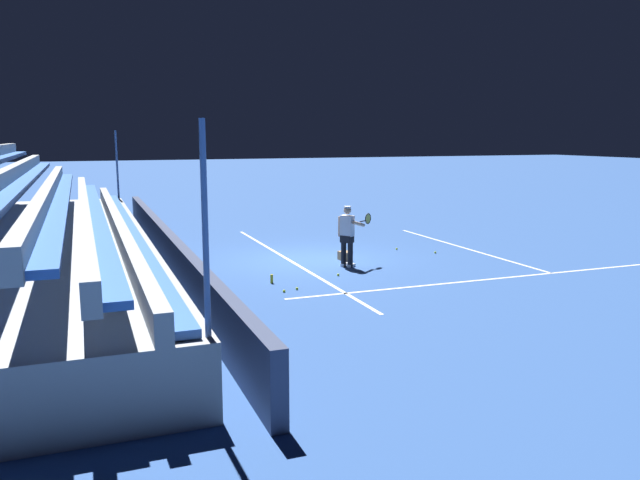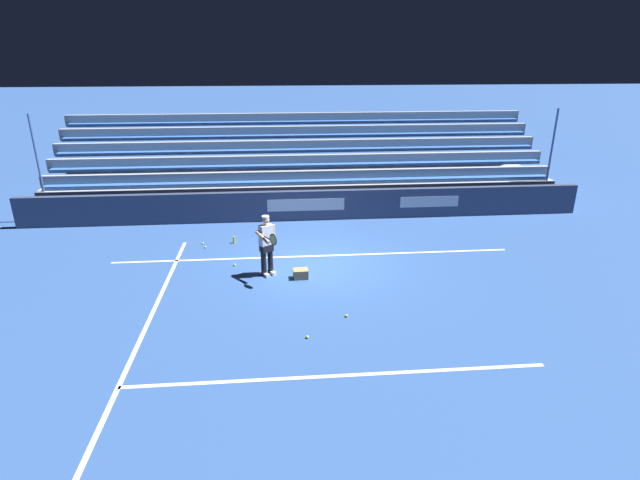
{
  "view_description": "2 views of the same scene",
  "coord_description": "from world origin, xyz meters",
  "px_view_note": "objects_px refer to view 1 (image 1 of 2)",
  "views": [
    {
      "loc": [
        17.11,
        -6.13,
        3.64
      ],
      "look_at": [
        1.04,
        0.04,
        0.75
      ],
      "focal_mm": 35.0,
      "sensor_mm": 36.0,
      "label": 1
    },
    {
      "loc": [
        1.05,
        13.46,
        5.84
      ],
      "look_at": [
        -0.08,
        0.55,
        0.92
      ],
      "focal_mm": 28.0,
      "sensor_mm": 36.0,
      "label": 2
    }
  ],
  "objects_px": {
    "tennis_player": "(348,235)",
    "water_bottle": "(272,279)",
    "ball_box_cardboard": "(345,256)",
    "tennis_ball_toward_net": "(284,291)",
    "tennis_ball_far_left": "(338,275)",
    "tennis_ball_midcourt": "(297,289)",
    "tennis_ball_near_player": "(397,249)",
    "tennis_ball_far_right": "(435,252)"
  },
  "relations": [
    {
      "from": "tennis_player",
      "to": "water_bottle",
      "type": "xyz_separation_m",
      "value": [
        1.12,
        -2.55,
        -0.78
      ]
    },
    {
      "from": "ball_box_cardboard",
      "to": "tennis_ball_toward_net",
      "type": "distance_m",
      "value": 4.15
    },
    {
      "from": "tennis_ball_far_left",
      "to": "tennis_ball_midcourt",
      "type": "xyz_separation_m",
      "value": [
        1.03,
        -1.5,
        0.0
      ]
    },
    {
      "from": "ball_box_cardboard",
      "to": "tennis_player",
      "type": "bearing_deg",
      "value": -18.63
    },
    {
      "from": "tennis_ball_far_left",
      "to": "tennis_ball_near_player",
      "type": "bearing_deg",
      "value": 131.21
    },
    {
      "from": "tennis_ball_toward_net",
      "to": "water_bottle",
      "type": "height_order",
      "value": "water_bottle"
    },
    {
      "from": "tennis_player",
      "to": "tennis_ball_near_player",
      "type": "distance_m",
      "value": 3.26
    },
    {
      "from": "ball_box_cardboard",
      "to": "tennis_ball_far_right",
      "type": "height_order",
      "value": "ball_box_cardboard"
    },
    {
      "from": "tennis_ball_toward_net",
      "to": "tennis_ball_midcourt",
      "type": "bearing_deg",
      "value": 109.01
    },
    {
      "from": "tennis_ball_toward_net",
      "to": "tennis_ball_far_left",
      "type": "relative_size",
      "value": 1.0
    },
    {
      "from": "ball_box_cardboard",
      "to": "tennis_ball_far_left",
      "type": "distance_m",
      "value": 2.12
    },
    {
      "from": "tennis_player",
      "to": "ball_box_cardboard",
      "type": "bearing_deg",
      "value": 161.37
    },
    {
      "from": "tennis_player",
      "to": "tennis_ball_far_left",
      "type": "bearing_deg",
      "value": -35.52
    },
    {
      "from": "tennis_ball_toward_net",
      "to": "water_bottle",
      "type": "xyz_separation_m",
      "value": [
        -1.0,
        -0.0,
        0.08
      ]
    },
    {
      "from": "ball_box_cardboard",
      "to": "tennis_ball_midcourt",
      "type": "distance_m",
      "value": 3.82
    },
    {
      "from": "ball_box_cardboard",
      "to": "tennis_ball_toward_net",
      "type": "relative_size",
      "value": 6.06
    },
    {
      "from": "tennis_ball_midcourt",
      "to": "water_bottle",
      "type": "xyz_separation_m",
      "value": [
        -0.88,
        -0.36,
        0.08
      ]
    },
    {
      "from": "tennis_ball_near_player",
      "to": "tennis_ball_midcourt",
      "type": "distance_m",
      "value": 6.09
    },
    {
      "from": "tennis_ball_near_player",
      "to": "ball_box_cardboard",
      "type": "bearing_deg",
      "value": -66.79
    },
    {
      "from": "tennis_ball_toward_net",
      "to": "tennis_ball_midcourt",
      "type": "relative_size",
      "value": 1.0
    },
    {
      "from": "tennis_ball_near_player",
      "to": "tennis_ball_midcourt",
      "type": "bearing_deg",
      "value": -50.8
    },
    {
      "from": "tennis_ball_toward_net",
      "to": "tennis_ball_midcourt",
      "type": "xyz_separation_m",
      "value": [
        -0.12,
        0.36,
        0.0
      ]
    },
    {
      "from": "tennis_ball_far_left",
      "to": "tennis_player",
      "type": "bearing_deg",
      "value": 144.48
    },
    {
      "from": "tennis_ball_near_player",
      "to": "water_bottle",
      "type": "relative_size",
      "value": 0.3
    },
    {
      "from": "tennis_ball_toward_net",
      "to": "tennis_ball_far_right",
      "type": "relative_size",
      "value": 1.0
    },
    {
      "from": "tennis_ball_toward_net",
      "to": "ball_box_cardboard",
      "type": "bearing_deg",
      "value": 136.64
    },
    {
      "from": "tennis_ball_far_left",
      "to": "water_bottle",
      "type": "relative_size",
      "value": 0.3
    },
    {
      "from": "tennis_ball_far_right",
      "to": "tennis_player",
      "type": "bearing_deg",
      "value": -75.35
    },
    {
      "from": "tennis_ball_far_right",
      "to": "water_bottle",
      "type": "xyz_separation_m",
      "value": [
        2.0,
        -5.93,
        0.08
      ]
    },
    {
      "from": "water_bottle",
      "to": "tennis_player",
      "type": "bearing_deg",
      "value": 113.62
    },
    {
      "from": "tennis_ball_far_left",
      "to": "tennis_ball_midcourt",
      "type": "bearing_deg",
      "value": -55.56
    },
    {
      "from": "tennis_ball_toward_net",
      "to": "tennis_ball_far_left",
      "type": "height_order",
      "value": "same"
    },
    {
      "from": "tennis_ball_toward_net",
      "to": "tennis_ball_midcourt",
      "type": "distance_m",
      "value": 0.38
    },
    {
      "from": "tennis_ball_midcourt",
      "to": "water_bottle",
      "type": "height_order",
      "value": "water_bottle"
    },
    {
      "from": "tennis_player",
      "to": "ball_box_cardboard",
      "type": "height_order",
      "value": "tennis_player"
    },
    {
      "from": "tennis_ball_far_right",
      "to": "water_bottle",
      "type": "relative_size",
      "value": 0.3
    },
    {
      "from": "tennis_ball_near_player",
      "to": "water_bottle",
      "type": "bearing_deg",
      "value": -59.69
    },
    {
      "from": "tennis_ball_toward_net",
      "to": "tennis_ball_far_right",
      "type": "xyz_separation_m",
      "value": [
        -3.0,
        5.93,
        0.0
      ]
    },
    {
      "from": "tennis_player",
      "to": "tennis_ball_toward_net",
      "type": "xyz_separation_m",
      "value": [
        2.12,
        -2.55,
        -0.86
      ]
    },
    {
      "from": "tennis_ball_near_player",
      "to": "tennis_ball_far_right",
      "type": "bearing_deg",
      "value": 40.87
    },
    {
      "from": "tennis_ball_near_player",
      "to": "tennis_ball_far_left",
      "type": "xyz_separation_m",
      "value": [
        2.83,
        -3.23,
        0.0
      ]
    },
    {
      "from": "ball_box_cardboard",
      "to": "tennis_ball_far_left",
      "type": "bearing_deg",
      "value": -28.03
    }
  ]
}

